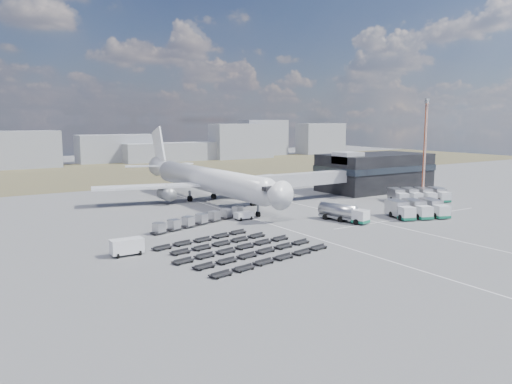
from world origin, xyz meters
TOP-DOWN VIEW (x-y plane):
  - ground at (0.00, 0.00)m, footprint 420.00×420.00m
  - grass_strip at (0.00, 110.00)m, footprint 420.00×90.00m
  - lane_markings at (9.77, 3.00)m, footprint 47.12×110.00m
  - terminal at (47.77, 23.96)m, footprint 30.40×16.40m
  - jet_bridge at (15.90, 20.42)m, footprint 30.30×3.80m
  - airliner at (0.00, 32.38)m, footprint 51.59×64.53m
  - skyline at (-6.97, 150.30)m, footprint 301.45×25.69m
  - fuel_tanker at (11.23, -3.59)m, footprint 4.91×10.48m
  - pushback_tug at (-4.00, 8.00)m, footprint 3.48×2.00m
  - utility_van at (-31.40, -5.13)m, footprint 4.58×2.09m
  - catering_truck at (10.97, 27.96)m, footprint 4.47×6.48m
  - service_trucks_near at (26.38, -8.42)m, footprint 12.15×10.59m
  - service_trucks_far at (42.46, 4.37)m, footprint 14.57×11.70m
  - uld_row at (-12.85, 8.32)m, footprint 22.40×8.94m
  - baggage_dollies at (-16.97, -11.54)m, footprint 24.06×20.95m
  - floodlight_mast at (46.23, 6.29)m, footprint 2.29×1.87m

SIDE VIEW (x-z plane):
  - ground at x=0.00m, z-range 0.00..0.00m
  - grass_strip at x=0.00m, z-range 0.00..0.01m
  - lane_markings at x=9.77m, z-range 0.00..0.01m
  - baggage_dollies at x=-16.97m, z-range 0.00..0.68m
  - pushback_tug at x=-4.00m, z-range 0.00..1.53m
  - uld_row at x=-12.85m, z-range 0.18..1.96m
  - utility_van at x=-31.40m, z-range 0.00..2.41m
  - catering_truck at x=10.97m, z-range 0.03..2.78m
  - service_trucks_far at x=42.46m, z-range 0.12..2.97m
  - fuel_tanker at x=11.23m, z-range 0.00..3.28m
  - service_trucks_near at x=26.38m, z-range 0.13..3.24m
  - jet_bridge at x=15.90m, z-range 1.53..8.58m
  - terminal at x=47.77m, z-range -0.25..10.75m
  - airliner at x=0.00m, z-range -3.52..14.10m
  - skyline at x=-6.97m, z-range -3.33..20.91m
  - floodlight_mast at x=46.23m, z-range 0.03..24.27m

